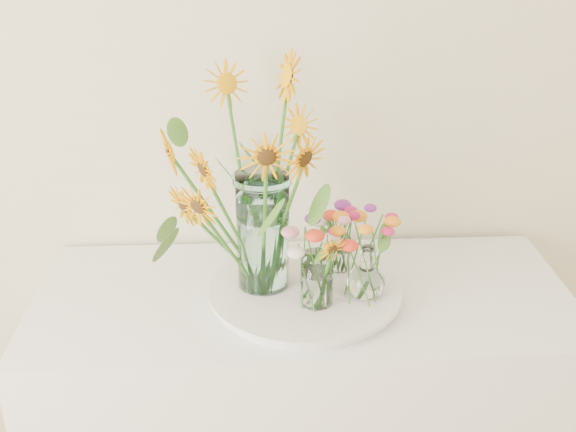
# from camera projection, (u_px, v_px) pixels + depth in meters

# --- Properties ---
(counter) EXTENTS (1.40, 0.60, 0.90)m
(counter) POSITION_uv_depth(u_px,v_px,m) (302.00, 428.00, 2.07)
(counter) COLOR white
(counter) RESTS_ON ground_plane
(tray) EXTENTS (0.47, 0.47, 0.02)m
(tray) POSITION_uv_depth(u_px,v_px,m) (305.00, 294.00, 1.86)
(tray) COLOR white
(tray) RESTS_ON counter
(mason_jar) EXTENTS (0.16, 0.16, 0.31)m
(mason_jar) POSITION_uv_depth(u_px,v_px,m) (263.00, 232.00, 1.81)
(mason_jar) COLOR #B7F2EF
(mason_jar) RESTS_ON tray
(sunflower_bouquet) EXTENTS (0.99, 0.99, 0.59)m
(sunflower_bouquet) POSITION_uv_depth(u_px,v_px,m) (262.00, 179.00, 1.75)
(sunflower_bouquet) COLOR #F3A005
(sunflower_bouquet) RESTS_ON tray
(small_vase_a) EXTENTS (0.09, 0.09, 0.14)m
(small_vase_a) POSITION_uv_depth(u_px,v_px,m) (317.00, 280.00, 1.76)
(small_vase_a) COLOR white
(small_vase_a) RESTS_ON tray
(wildflower_posy_a) EXTENTS (0.19, 0.19, 0.23)m
(wildflower_posy_a) POSITION_uv_depth(u_px,v_px,m) (317.00, 264.00, 1.74)
(wildflower_posy_a) COLOR orange
(wildflower_posy_a) RESTS_ON tray
(small_vase_b) EXTENTS (0.10, 0.10, 0.14)m
(small_vase_b) POSITION_uv_depth(u_px,v_px,m) (366.00, 272.00, 1.79)
(small_vase_b) COLOR white
(small_vase_b) RESTS_ON tray
(wildflower_posy_b) EXTENTS (0.23, 0.23, 0.23)m
(wildflower_posy_b) POSITION_uv_depth(u_px,v_px,m) (367.00, 256.00, 1.77)
(wildflower_posy_b) COLOR orange
(wildflower_posy_b) RESTS_ON tray
(small_vase_c) EXTENTS (0.07, 0.07, 0.10)m
(small_vase_c) POSITION_uv_depth(u_px,v_px,m) (340.00, 254.00, 1.92)
(small_vase_c) COLOR white
(small_vase_c) RESTS_ON tray
(wildflower_posy_c) EXTENTS (0.18, 0.18, 0.19)m
(wildflower_posy_c) POSITION_uv_depth(u_px,v_px,m) (340.00, 239.00, 1.90)
(wildflower_posy_c) COLOR orange
(wildflower_posy_c) RESTS_ON tray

